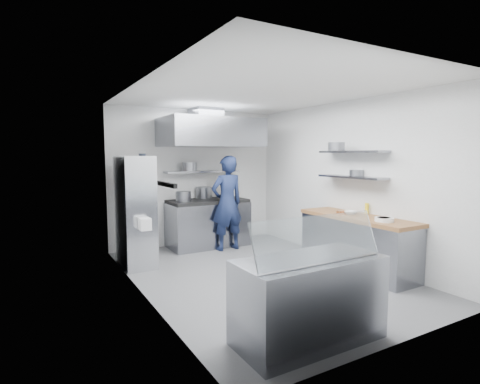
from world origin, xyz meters
TOP-DOWN VIEW (x-y plane):
  - floor at (0.00, 0.00)m, footprint 5.00×5.00m
  - ceiling at (0.00, 0.00)m, footprint 5.00×5.00m
  - wall_back at (0.00, 2.50)m, footprint 3.60×2.80m
  - wall_front at (0.00, -2.50)m, footprint 3.60×2.80m
  - wall_left at (-1.80, 0.00)m, footprint 2.80×5.00m
  - wall_right at (1.80, 0.00)m, footprint 2.80×5.00m
  - gas_range at (0.10, 2.10)m, footprint 1.60×0.80m
  - cooktop at (0.10, 2.10)m, footprint 1.57×0.78m
  - stock_pot_left at (-0.45, 2.03)m, footprint 0.30×0.30m
  - stock_pot_mid at (0.13, 2.36)m, footprint 0.33×0.33m
  - over_range_shelf at (0.10, 2.34)m, footprint 1.60×0.30m
  - shelf_pot_a at (-0.22, 2.27)m, footprint 0.29×0.29m
  - extractor_hood at (0.10, 1.93)m, footprint 1.90×1.15m
  - hood_duct at (0.10, 2.15)m, footprint 0.55×0.55m
  - red_firebox at (-1.25, 2.44)m, footprint 0.22×0.10m
  - chef at (0.30, 1.64)m, footprint 0.70×0.48m
  - wire_rack at (-1.53, 1.47)m, footprint 0.50×0.90m
  - rack_bin_a at (-1.53, 0.91)m, footprint 0.17×0.21m
  - rack_bin_b at (-1.53, 1.48)m, footprint 0.13×0.17m
  - rack_jar at (-1.48, 1.12)m, footprint 0.11×0.11m
  - knife_strip at (-1.78, -0.90)m, footprint 0.04×0.55m
  - prep_counter_base at (1.48, -0.60)m, footprint 0.62×2.00m
  - prep_counter_top at (1.48, -0.60)m, footprint 0.65×2.04m
  - plate_stack_a at (1.41, -1.19)m, footprint 0.23×0.23m
  - plate_stack_b at (1.40, -1.15)m, footprint 0.22×0.22m
  - copper_pan at (1.35, -0.36)m, footprint 0.14×0.14m
  - squeeze_bottle at (1.75, -0.55)m, footprint 0.06×0.06m
  - mixing_bowl at (1.47, -0.44)m, footprint 0.23×0.23m
  - wall_shelf_lower at (1.64, -0.30)m, footprint 0.30×1.30m
  - wall_shelf_upper at (1.64, -0.30)m, footprint 0.30×1.30m
  - shelf_pot_c at (1.73, -0.32)m, footprint 0.23×0.23m
  - shelf_pot_d at (1.48, -0.09)m, footprint 0.27×0.27m
  - display_case at (-0.70, -2.00)m, footprint 1.50×0.70m
  - display_glass at (-0.70, -2.12)m, footprint 1.47×0.19m

SIDE VIEW (x-z plane):
  - floor at x=0.00m, z-range 0.00..0.00m
  - prep_counter_base at x=1.48m, z-range 0.00..0.84m
  - display_case at x=-0.70m, z-range 0.00..0.85m
  - gas_range at x=0.10m, z-range 0.00..0.90m
  - rack_bin_a at x=-1.53m, z-range 0.71..0.89m
  - prep_counter_top at x=1.48m, z-range 0.84..0.90m
  - wire_rack at x=-1.53m, z-range 0.00..1.85m
  - chef at x=0.30m, z-range 0.00..1.85m
  - mixing_bowl at x=1.47m, z-range 0.90..0.96m
  - cooktop at x=0.10m, z-range 0.90..0.96m
  - plate_stack_a at x=1.41m, z-range 0.90..0.96m
  - plate_stack_b at x=1.40m, z-range 0.90..0.96m
  - copper_pan at x=1.35m, z-range 0.90..0.96m
  - squeeze_bottle at x=1.75m, z-range 0.90..1.08m
  - stock_pot_left at x=-0.45m, z-range 0.96..1.16m
  - display_glass at x=-0.70m, z-range 0.86..1.28m
  - stock_pot_mid at x=0.13m, z-range 0.96..1.20m
  - rack_bin_b at x=-1.53m, z-range 1.23..1.37m
  - wall_back at x=0.00m, z-range 1.39..1.41m
  - wall_front at x=0.00m, z-range 1.39..1.41m
  - wall_left at x=-1.80m, z-range 1.39..1.41m
  - wall_right at x=1.80m, z-range 1.39..1.41m
  - red_firebox at x=-1.25m, z-range 1.29..1.55m
  - wall_shelf_lower at x=1.64m, z-range 1.48..1.52m
  - over_range_shelf at x=0.10m, z-range 1.50..1.54m
  - knife_strip at x=-1.78m, z-range 1.53..1.57m
  - shelf_pot_c at x=1.73m, z-range 1.52..1.62m
  - shelf_pot_a at x=-0.22m, z-range 1.54..1.72m
  - rack_jar at x=-1.48m, z-range 1.71..1.89m
  - wall_shelf_upper at x=1.64m, z-range 1.90..1.94m
  - shelf_pot_d at x=1.48m, z-range 1.94..2.08m
  - extractor_hood at x=0.10m, z-range 2.02..2.57m
  - hood_duct at x=0.10m, z-range 2.56..2.80m
  - ceiling at x=0.00m, z-range 2.80..2.80m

